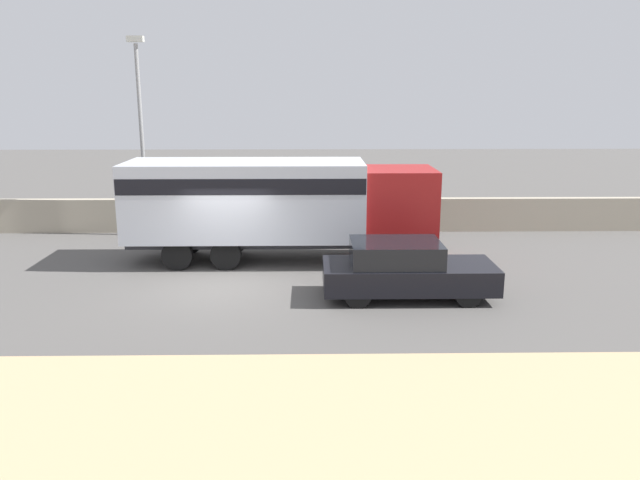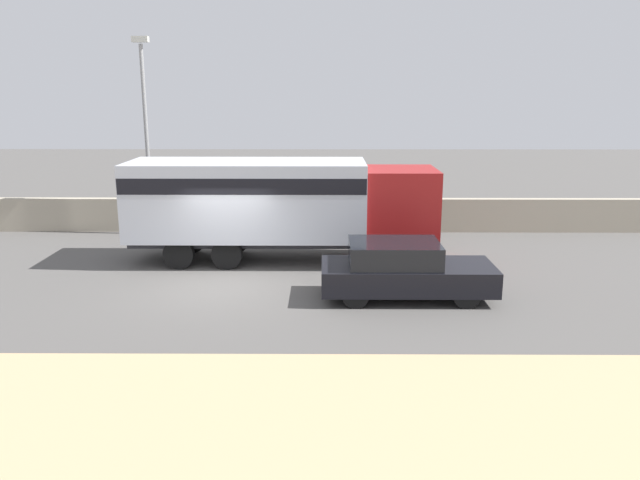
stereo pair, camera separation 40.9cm
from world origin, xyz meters
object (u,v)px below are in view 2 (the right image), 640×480
street_lamp (146,123)px  car_hatchback (403,270)px  pedestrian (428,219)px  box_truck (276,201)px

street_lamp → car_hatchback: bearing=-40.8°
street_lamp → car_hatchback: (8.39, -7.23, -3.32)m
car_hatchback → pedestrian: 6.12m
box_truck → pedestrian: size_ratio=5.61×
street_lamp → pedestrian: street_lamp is taller
pedestrian → street_lamp: bearing=172.5°
box_truck → pedestrian: 5.68m
street_lamp → box_truck: street_lamp is taller
box_truck → car_hatchback: 5.15m
car_hatchback → pedestrian: pedestrian is taller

